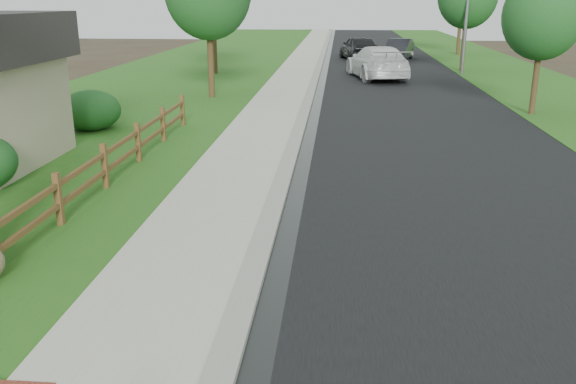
{
  "coord_description": "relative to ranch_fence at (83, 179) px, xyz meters",
  "views": [
    {
      "loc": [
        1.7,
        -5.45,
        4.27
      ],
      "look_at": [
        0.78,
        5.6,
        0.71
      ],
      "focal_mm": 38.0,
      "sensor_mm": 36.0,
      "label": 1
    }
  ],
  "objects": [
    {
      "name": "white_suv",
      "position": [
        7.34,
        22.04,
        0.27
      ],
      "size": [
        3.57,
        6.36,
        1.74
      ],
      "primitive_type": "imported",
      "rotation": [
        0.0,
        0.0,
        3.34
      ],
      "color": "silver",
      "rests_on": "road"
    },
    {
      "name": "tree_near_right",
      "position": [
        12.6,
        11.72,
        2.98
      ],
      "size": [
        2.89,
        2.89,
        5.2
      ],
      "color": "#352516",
      "rests_on": "ground"
    },
    {
      "name": "dark_car_mid",
      "position": [
        6.63,
        32.1,
        0.27
      ],
      "size": [
        2.94,
        5.36,
        1.73
      ],
      "primitive_type": "imported",
      "rotation": [
        0.0,
        0.0,
        3.33
      ],
      "color": "black",
      "rests_on": "road"
    },
    {
      "name": "curb",
      "position": [
        4.0,
        28.6,
        -0.56
      ],
      "size": [
        0.4,
        90.0,
        0.12
      ],
      "primitive_type": "cube",
      "color": "gray",
      "rests_on": "ground"
    },
    {
      "name": "lawn_near",
      "position": [
        -4.4,
        28.6,
        -0.6
      ],
      "size": [
        9.0,
        90.0,
        0.04
      ],
      "primitive_type": "cube",
      "color": "#205518",
      "rests_on": "ground"
    },
    {
      "name": "ranch_fence",
      "position": [
        0.0,
        0.0,
        0.0
      ],
      "size": [
        0.12,
        16.92,
        1.1
      ],
      "color": "#553A1C",
      "rests_on": "ground"
    },
    {
      "name": "dark_car_far",
      "position": [
        9.43,
        32.36,
        0.13
      ],
      "size": [
        2.6,
        4.67,
        1.46
      ],
      "primitive_type": "imported",
      "rotation": [
        0.0,
        0.0,
        -0.25
      ],
      "color": "black",
      "rests_on": "road"
    },
    {
      "name": "road",
      "position": [
        8.2,
        28.6,
        -0.61
      ],
      "size": [
        8.0,
        90.0,
        0.02
      ],
      "primitive_type": "cube",
      "color": "black",
      "rests_on": "ground"
    },
    {
      "name": "shrub_d",
      "position": [
        -2.9,
        7.6,
        0.06
      ],
      "size": [
        2.48,
        2.48,
        1.35
      ],
      "primitive_type": "ellipsoid",
      "rotation": [
        0.0,
        0.0,
        -0.3
      ],
      "color": "#1B4B1B",
      "rests_on": "ground"
    },
    {
      "name": "wet_gutter",
      "position": [
        4.35,
        28.6,
        -0.6
      ],
      "size": [
        0.5,
        90.0,
        0.0
      ],
      "primitive_type": "cube",
      "color": "black",
      "rests_on": "road"
    },
    {
      "name": "verge_far",
      "position": [
        15.1,
        28.6,
        -0.6
      ],
      "size": [
        6.0,
        90.0,
        0.04
      ],
      "primitive_type": "cube",
      "color": "#205518",
      "rests_on": "ground"
    },
    {
      "name": "grass_strip",
      "position": [
        0.8,
        28.6,
        -0.59
      ],
      "size": [
        1.6,
        90.0,
        0.06
      ],
      "primitive_type": "cube",
      "color": "#205518",
      "rests_on": "ground"
    },
    {
      "name": "sidewalk",
      "position": [
        2.7,
        28.6,
        -0.57
      ],
      "size": [
        2.2,
        90.0,
        0.1
      ],
      "primitive_type": "cube",
      "color": "#AFAB98",
      "rests_on": "ground"
    }
  ]
}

